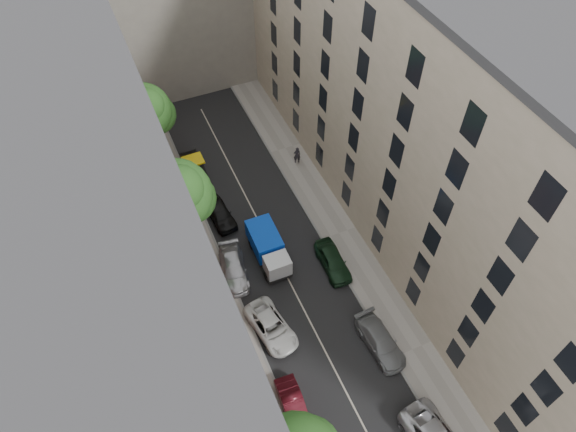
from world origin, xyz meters
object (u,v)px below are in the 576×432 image
car_right_2 (333,261)px  tree_mid (179,197)px  car_left_1 (293,406)px  pedestrian (297,155)px  car_left_3 (233,269)px  car_right_1 (380,341)px  car_left_4 (220,213)px  tarp_truck (268,248)px  car_left_2 (271,327)px  car_left_5 (195,170)px  tree_far (146,113)px  lamp_post (220,300)px

car_right_2 → tree_mid: (-9.62, 5.07, 6.39)m
car_left_1 → pedestrian: 22.29m
car_left_3 → car_right_1: size_ratio=1.02×
car_left_3 → car_left_4: car_left_4 is taller
car_right_2 → car_left_4: bearing=131.1°
car_left_4 → tarp_truck: bearing=-73.0°
car_left_2 → car_left_5: bearing=82.1°
car_left_2 → car_left_3: 5.66m
car_left_5 → car_right_2: car_left_5 is taller
tree_mid → tree_far: (0.21, 11.57, -1.44)m
car_left_1 → tree_mid: (-2.42, 13.87, 6.48)m
car_right_2 → tree_mid: tree_mid is taller
car_left_1 → tree_mid: tree_mid is taller
pedestrian → car_right_2: bearing=91.8°
car_left_2 → car_right_2: (6.40, 3.20, 0.07)m
pedestrian → car_left_3: bearing=56.5°
car_left_5 → pedestrian: size_ratio=2.55×
car_left_3 → car_left_5: (0.39, 11.20, 0.07)m
car_left_1 → car_left_2: 5.66m
tree_far → lamp_post: size_ratio=1.29×
car_left_1 → lamp_post: lamp_post is taller
car_right_1 → car_right_2: 7.20m
tarp_truck → car_left_2: (-2.20, -5.96, -0.62)m
car_left_4 → car_right_1: size_ratio=0.92×
car_right_2 → lamp_post: lamp_post is taller
tarp_truck → car_left_1: tarp_truck is taller
car_left_3 → car_right_2: size_ratio=1.09×
car_left_5 → tree_far: 6.35m
tarp_truck → pedestrian: bearing=55.0°
car_left_2 → tree_mid: size_ratio=0.47×
car_left_3 → car_right_1: bearing=-43.2°
car_left_4 → lamp_post: bearing=-112.5°
car_left_1 → tarp_truck: bearing=79.1°
car_left_2 → car_left_4: (0.00, 11.20, 0.06)m
car_left_3 → car_left_5: bearing=97.9°
tarp_truck → tree_far: tree_far is taller
car_left_5 → car_left_3: bearing=-92.8°
car_left_5 → pedestrian: (8.92, -2.15, 0.29)m
car_right_2 → tree_mid: size_ratio=0.42×
car_left_1 → lamp_post: size_ratio=0.61×
car_left_3 → lamp_post: size_ratio=0.73×
car_left_2 → car_right_1: 7.55m
car_left_4 → tree_mid: bearing=-143.5°
tree_far → car_left_4: bearing=-70.8°
car_left_3 → lamp_post: bearing=-107.0°
car_left_2 → car_left_5: (-0.41, 16.80, 0.09)m
car_left_2 → car_left_5: 16.81m
car_left_4 → car_left_5: bearing=88.4°
tree_mid → lamp_post: size_ratio=1.59×
tarp_truck → car_right_1: size_ratio=1.10×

